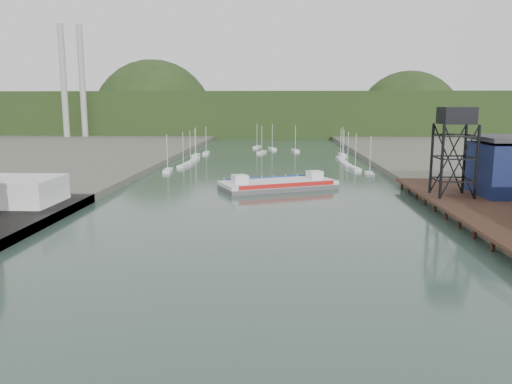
{
  "coord_description": "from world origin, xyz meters",
  "views": [
    {
      "loc": [
        3.52,
        -33.06,
        18.52
      ],
      "look_at": [
        -0.31,
        49.77,
        4.0
      ],
      "focal_mm": 35.0,
      "sensor_mm": 36.0,
      "label": 1
    }
  ],
  "objects": [
    {
      "name": "chain_ferry",
      "position": [
        3.39,
        76.75,
        1.04
      ],
      "size": [
        27.14,
        19.43,
        3.63
      ],
      "rotation": [
        0.0,
        0.0,
        0.42
      ],
      "color": "#515154",
      "rests_on": "ground"
    },
    {
      "name": "lift_tower",
      "position": [
        35.0,
        58.0,
        15.65
      ],
      "size": [
        6.5,
        6.5,
        16.0
      ],
      "color": "black",
      "rests_on": "east_pier"
    },
    {
      "name": "smokestacks",
      "position": [
        -106.0,
        232.5,
        30.0
      ],
      "size": [
        11.2,
        8.2,
        60.0
      ],
      "color": "#9C9C97",
      "rests_on": "ground"
    },
    {
      "name": "marina_sailboats",
      "position": [
        0.08,
        138.46,
        0.35
      ],
      "size": [
        57.71,
        92.65,
        0.9
      ],
      "color": "silver",
      "rests_on": "ground"
    },
    {
      "name": "ground",
      "position": [
        0.0,
        0.0,
        0.0
      ],
      "size": [
        600.0,
        600.0,
        0.0
      ],
      "primitive_type": "plane",
      "color": "#293F38",
      "rests_on": "ground"
    },
    {
      "name": "white_shed",
      "position": [
        -44.0,
        50.0,
        3.85
      ],
      "size": [
        18.0,
        12.0,
        4.5
      ],
      "primitive_type": "cube",
      "color": "silver",
      "rests_on": "west_quay"
    },
    {
      "name": "distant_hills",
      "position": [
        -3.98,
        301.35,
        10.38
      ],
      "size": [
        500.0,
        120.0,
        80.0
      ],
      "color": "#1C3116",
      "rests_on": "ground"
    },
    {
      "name": "east_pier",
      "position": [
        37.0,
        45.0,
        1.9
      ],
      "size": [
        14.0,
        70.0,
        2.45
      ],
      "color": "black",
      "rests_on": "ground"
    }
  ]
}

